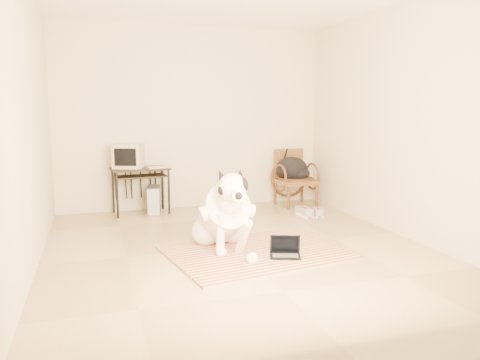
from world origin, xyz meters
name	(u,v)px	position (x,y,z in m)	size (l,w,h in m)	color
floor	(237,247)	(0.00, 0.00, 0.00)	(4.50, 4.50, 0.00)	tan
wall_back	(193,118)	(0.00, 2.25, 1.35)	(4.50, 4.50, 0.00)	beige
wall_front	(348,132)	(0.00, -2.25, 1.35)	(4.50, 4.50, 0.00)	beige
wall_left	(28,124)	(-2.00, 0.00, 1.35)	(4.50, 4.50, 0.00)	beige
wall_right	(399,121)	(2.00, 0.00, 1.35)	(4.50, 4.50, 0.00)	beige
rug	(256,253)	(0.13, -0.29, 0.01)	(1.95, 1.61, 0.02)	#AD481D
dog	(224,215)	(-0.15, -0.04, 0.37)	(0.62, 1.30, 0.94)	white
laptop	(285,251)	(0.36, -0.51, 0.07)	(0.36, 0.31, 0.21)	black
computer_desk	(140,174)	(-0.82, 1.99, 0.57)	(0.83, 0.52, 0.66)	black
crt_monitor	(129,156)	(-0.97, 2.03, 0.83)	(0.48, 0.47, 0.34)	#B4A68D
desk_keyboard	(161,167)	(-0.54, 1.90, 0.67)	(0.39, 0.14, 0.03)	#B4A68D
pc_tower	(154,200)	(-0.64, 1.96, 0.19)	(0.24, 0.44, 0.39)	#4D4D4F
rattan_chair	(294,178)	(1.50, 1.86, 0.44)	(0.60, 0.58, 0.87)	brown
backpack	(293,169)	(1.47, 1.84, 0.57)	(0.50, 0.41, 0.36)	black
sneaker_left	(304,212)	(1.35, 1.15, 0.05)	(0.14, 0.34, 0.12)	white
sneaker_right	(318,213)	(1.53, 1.09, 0.05)	(0.20, 0.31, 0.10)	white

